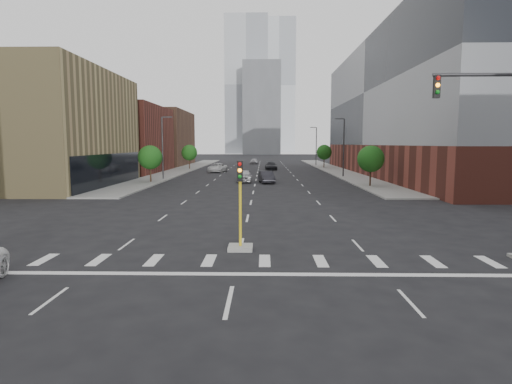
{
  "coord_description": "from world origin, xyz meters",
  "views": [
    {
      "loc": [
        1.16,
        -11.69,
        5.22
      ],
      "look_at": [
        0.71,
        12.3,
        2.5
      ],
      "focal_mm": 30.0,
      "sensor_mm": 36.0,
      "label": 1
    }
  ],
  "objects_px": {
    "car_deep_right": "(271,166)",
    "car_distant": "(254,161)",
    "car_near_left": "(244,176)",
    "car_far_left": "(217,168)",
    "median_traffic_signal": "(240,230)",
    "car_mid_right": "(267,177)"
  },
  "relations": [
    {
      "from": "median_traffic_signal",
      "to": "car_distant",
      "type": "distance_m",
      "value": 89.44
    },
    {
      "from": "median_traffic_signal",
      "to": "car_near_left",
      "type": "distance_m",
      "value": 37.4
    },
    {
      "from": "car_mid_right",
      "to": "car_deep_right",
      "type": "relative_size",
      "value": 0.89
    },
    {
      "from": "car_mid_right",
      "to": "car_far_left",
      "type": "xyz_separation_m",
      "value": [
        -8.89,
        21.36,
        0.02
      ]
    },
    {
      "from": "car_near_left",
      "to": "car_far_left",
      "type": "distance_m",
      "value": 20.93
    },
    {
      "from": "median_traffic_signal",
      "to": "car_deep_right",
      "type": "height_order",
      "value": "median_traffic_signal"
    },
    {
      "from": "median_traffic_signal",
      "to": "car_far_left",
      "type": "height_order",
      "value": "median_traffic_signal"
    },
    {
      "from": "car_near_left",
      "to": "car_mid_right",
      "type": "relative_size",
      "value": 1.03
    },
    {
      "from": "car_near_left",
      "to": "car_deep_right",
      "type": "bearing_deg",
      "value": 80.33
    },
    {
      "from": "median_traffic_signal",
      "to": "car_mid_right",
      "type": "height_order",
      "value": "median_traffic_signal"
    },
    {
      "from": "car_far_left",
      "to": "car_distant",
      "type": "bearing_deg",
      "value": 86.93
    },
    {
      "from": "car_distant",
      "to": "car_deep_right",
      "type": "bearing_deg",
      "value": -74.91
    },
    {
      "from": "car_far_left",
      "to": "car_distant",
      "type": "distance_m",
      "value": 32.52
    },
    {
      "from": "median_traffic_signal",
      "to": "car_far_left",
      "type": "xyz_separation_m",
      "value": [
        -7.39,
        57.45,
        -0.16
      ]
    },
    {
      "from": "car_far_left",
      "to": "car_distant",
      "type": "relative_size",
      "value": 1.38
    },
    {
      "from": "car_distant",
      "to": "car_far_left",
      "type": "bearing_deg",
      "value": -94.74
    },
    {
      "from": "car_near_left",
      "to": "car_distant",
      "type": "height_order",
      "value": "car_near_left"
    },
    {
      "from": "median_traffic_signal",
      "to": "car_far_left",
      "type": "distance_m",
      "value": 57.93
    },
    {
      "from": "car_deep_right",
      "to": "car_distant",
      "type": "distance_m",
      "value": 24.76
    },
    {
      "from": "car_mid_right",
      "to": "car_distant",
      "type": "height_order",
      "value": "car_mid_right"
    },
    {
      "from": "car_deep_right",
      "to": "car_distant",
      "type": "bearing_deg",
      "value": 96.3
    },
    {
      "from": "median_traffic_signal",
      "to": "car_distant",
      "type": "xyz_separation_m",
      "value": [
        -1.42,
        89.42,
        -0.25
      ]
    }
  ]
}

